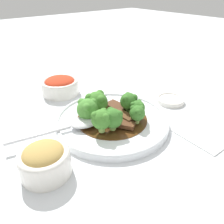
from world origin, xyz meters
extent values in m
plane|color=silver|center=(0.00, 0.00, 0.00)|extent=(4.00, 4.00, 0.00)
cylinder|color=white|center=(0.00, 0.00, 0.01)|extent=(0.28, 0.28, 0.01)
torus|color=white|center=(0.00, 0.00, 0.01)|extent=(0.28, 0.28, 0.01)
cylinder|color=#4C2D14|center=(0.00, 0.00, 0.01)|extent=(0.17, 0.17, 0.00)
cube|color=brown|center=(0.02, 0.02, 0.03)|extent=(0.06, 0.03, 0.01)
cube|color=#56331E|center=(-0.03, 0.04, 0.02)|extent=(0.06, 0.04, 0.01)
cube|color=brown|center=(0.00, -0.02, 0.03)|extent=(0.07, 0.07, 0.01)
cube|color=#56331E|center=(0.05, 0.00, 0.02)|extent=(0.05, 0.05, 0.01)
cylinder|color=#8EB756|center=(-0.04, -0.02, 0.02)|extent=(0.02, 0.02, 0.01)
sphere|color=#427F2D|center=(-0.04, -0.02, 0.05)|extent=(0.06, 0.06, 0.06)
sphere|color=#427F2D|center=(-0.02, -0.02, 0.06)|extent=(0.02, 0.02, 0.02)
sphere|color=#427F2D|center=(-0.05, 0.00, 0.06)|extent=(0.02, 0.02, 0.02)
sphere|color=#427F2D|center=(-0.05, -0.03, 0.06)|extent=(0.02, 0.02, 0.02)
cylinder|color=#8EB756|center=(0.04, -0.03, 0.03)|extent=(0.01, 0.01, 0.01)
sphere|color=#387028|center=(0.04, -0.03, 0.05)|extent=(0.04, 0.04, 0.04)
sphere|color=#387028|center=(0.05, -0.02, 0.06)|extent=(0.02, 0.02, 0.02)
sphere|color=#387028|center=(0.03, -0.03, 0.06)|extent=(0.02, 0.02, 0.02)
sphere|color=#387028|center=(0.04, -0.04, 0.06)|extent=(0.02, 0.02, 0.02)
cylinder|color=#8EB756|center=(0.06, 0.03, 0.03)|extent=(0.01, 0.01, 0.01)
sphere|color=#387028|center=(0.06, 0.03, 0.05)|extent=(0.04, 0.04, 0.04)
sphere|color=#387028|center=(0.06, 0.04, 0.06)|extent=(0.01, 0.01, 0.01)
sphere|color=#387028|center=(0.05, 0.03, 0.06)|extent=(0.01, 0.01, 0.01)
sphere|color=#387028|center=(0.06, 0.02, 0.06)|extent=(0.01, 0.01, 0.01)
cylinder|color=#7FA84C|center=(0.04, 0.05, 0.03)|extent=(0.01, 0.01, 0.01)
sphere|color=#387028|center=(0.04, 0.05, 0.05)|extent=(0.04, 0.04, 0.04)
sphere|color=#387028|center=(0.03, 0.06, 0.06)|extent=(0.01, 0.01, 0.01)
sphere|color=#387028|center=(0.03, 0.04, 0.06)|extent=(0.01, 0.01, 0.01)
sphere|color=#387028|center=(0.05, 0.05, 0.06)|extent=(0.01, 0.01, 0.01)
cylinder|color=#7FA84C|center=(0.01, 0.05, 0.03)|extent=(0.01, 0.01, 0.02)
sphere|color=#387028|center=(0.01, 0.05, 0.05)|extent=(0.04, 0.04, 0.04)
sphere|color=#387028|center=(0.00, 0.05, 0.06)|extent=(0.02, 0.02, 0.02)
sphere|color=#387028|center=(0.01, 0.03, 0.06)|extent=(0.02, 0.02, 0.02)
sphere|color=#387028|center=(0.02, 0.06, 0.06)|extent=(0.02, 0.02, 0.02)
cylinder|color=#7FA84C|center=(-0.03, -0.05, 0.02)|extent=(0.02, 0.02, 0.01)
sphere|color=#4C8E38|center=(-0.03, -0.05, 0.05)|extent=(0.05, 0.05, 0.05)
sphere|color=#4C8E38|center=(-0.05, -0.06, 0.06)|extent=(0.02, 0.02, 0.02)
sphere|color=#4C8E38|center=(-0.02, -0.06, 0.06)|extent=(0.02, 0.02, 0.02)
sphere|color=#4C8E38|center=(-0.03, -0.03, 0.06)|extent=(0.02, 0.02, 0.02)
cylinder|color=#8EB756|center=(0.03, -0.06, 0.03)|extent=(0.01, 0.01, 0.02)
sphere|color=#427F2D|center=(0.03, -0.06, 0.05)|extent=(0.04, 0.04, 0.04)
sphere|color=#427F2D|center=(0.02, -0.07, 0.06)|extent=(0.02, 0.02, 0.02)
sphere|color=#427F2D|center=(0.04, -0.05, 0.06)|extent=(0.02, 0.02, 0.02)
sphere|color=#427F2D|center=(0.02, -0.04, 0.06)|extent=(0.02, 0.02, 0.02)
ellipsoid|color=silver|center=(-0.02, -0.07, 0.03)|extent=(0.06, 0.08, 0.01)
cylinder|color=silver|center=(-0.04, -0.17, 0.02)|extent=(0.04, 0.14, 0.01)
cylinder|color=white|center=(-0.24, -0.02, 0.00)|extent=(0.06, 0.06, 0.01)
cylinder|color=white|center=(-0.24, -0.02, 0.02)|extent=(0.11, 0.11, 0.04)
torus|color=white|center=(-0.24, -0.02, 0.04)|extent=(0.11, 0.11, 0.01)
ellipsoid|color=red|center=(-0.24, -0.02, 0.04)|extent=(0.09, 0.09, 0.03)
cylinder|color=white|center=(0.05, -0.20, 0.00)|extent=(0.05, 0.05, 0.01)
cylinder|color=white|center=(0.05, -0.20, 0.02)|extent=(0.09, 0.09, 0.04)
torus|color=white|center=(0.05, -0.20, 0.04)|extent=(0.09, 0.09, 0.01)
ellipsoid|color=tan|center=(0.05, -0.20, 0.05)|extent=(0.07, 0.07, 0.03)
cylinder|color=white|center=(0.02, 0.21, 0.01)|extent=(0.08, 0.08, 0.01)
torus|color=white|center=(0.02, 0.21, 0.01)|extent=(0.08, 0.08, 0.01)
cube|color=white|center=(0.17, 0.14, 0.00)|extent=(0.12, 0.11, 0.01)
camera|label=1|loc=(0.35, -0.29, 0.31)|focal=35.00mm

